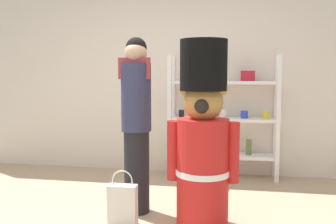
% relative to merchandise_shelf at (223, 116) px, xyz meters
% --- Properties ---
extents(back_wall, '(6.40, 0.12, 2.60)m').
position_rel_merchandise_shelf_xyz_m(back_wall, '(-0.69, 0.22, 0.50)').
color(back_wall, silver).
rests_on(back_wall, ground_plane).
extents(merchandise_shelf, '(1.40, 0.35, 1.59)m').
position_rel_merchandise_shelf_xyz_m(merchandise_shelf, '(0.00, 0.00, 0.00)').
color(merchandise_shelf, white).
rests_on(merchandise_shelf, ground_plane).
extents(teddy_bear_guard, '(0.63, 0.47, 1.64)m').
position_rel_merchandise_shelf_xyz_m(teddy_bear_guard, '(-0.12, -1.66, -0.03)').
color(teddy_bear_guard, red).
rests_on(teddy_bear_guard, ground_plane).
extents(person_shopper, '(0.30, 0.29, 1.69)m').
position_rel_merchandise_shelf_xyz_m(person_shopper, '(-0.78, -1.43, 0.10)').
color(person_shopper, black).
rests_on(person_shopper, ground_plane).
extents(shopping_bag, '(0.26, 0.11, 0.50)m').
position_rel_merchandise_shelf_xyz_m(shopping_bag, '(-0.82, -1.77, -0.61)').
color(shopping_bag, silver).
rests_on(shopping_bag, ground_plane).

